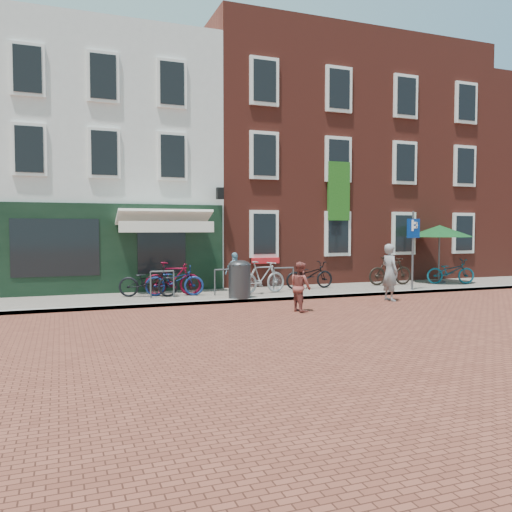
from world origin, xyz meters
name	(u,v)px	position (x,y,z in m)	size (l,w,h in m)	color
ground	(284,300)	(0.00, 0.00, 0.00)	(80.00, 80.00, 0.00)	brown
sidewalk	(293,292)	(1.00, 1.50, 0.05)	(24.00, 3.00, 0.10)	slate
building_stucco	(96,170)	(-5.00, 7.00, 4.50)	(8.00, 8.00, 9.00)	silver
building_brick_mid	(262,165)	(2.00, 7.00, 5.00)	(6.00, 8.00, 10.00)	maroon
building_brick_right	(379,170)	(8.00, 7.00, 5.00)	(6.00, 8.00, 10.00)	maroon
filler_right	(484,185)	(14.50, 7.00, 4.50)	(7.00, 8.00, 9.00)	maroon
litter_bin	(240,277)	(-1.34, 0.30, 0.73)	(0.66, 0.66, 1.22)	#353537
parking_sign	(413,240)	(4.88, 0.24, 1.82)	(0.50, 0.08, 2.68)	#4C4C4F
parasol	(440,229)	(7.30, 1.80, 2.18)	(2.50, 2.50, 2.33)	#4C4C4F
woman	(390,272)	(2.97, -1.18, 0.87)	(0.63, 0.41, 1.73)	gray
boy	(301,287)	(-0.44, -2.07, 0.66)	(0.64, 0.50, 1.32)	brown
cafe_person	(235,272)	(-1.00, 1.74, 0.76)	(0.77, 0.32, 1.31)	#6E9CB3
bicycle_0	(148,281)	(-3.86, 1.57, 0.57)	(0.63, 1.81, 0.95)	black
bicycle_1	(173,279)	(-3.10, 1.57, 0.63)	(0.50, 1.75, 1.05)	#5C0417
bicycle_2	(175,281)	(-3.06, 1.52, 0.57)	(0.63, 1.81, 0.95)	navy
bicycle_3	(262,277)	(-0.31, 1.08, 0.63)	(0.50, 1.75, 1.05)	gray
bicycle_4	(309,275)	(1.74, 1.79, 0.57)	(0.63, 1.81, 0.95)	black
bicycle_5	(390,271)	(5.05, 1.76, 0.63)	(0.50, 1.75, 1.05)	black
bicycle_6	(450,271)	(7.44, 1.33, 0.57)	(0.63, 1.81, 0.95)	#0A455A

